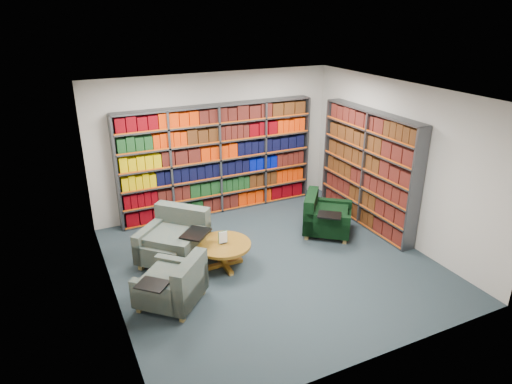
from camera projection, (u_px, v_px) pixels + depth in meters
name	position (u px, v px, depth m)	size (l,w,h in m)	color
room_shell	(273.00, 184.00, 7.05)	(5.02, 5.02, 2.82)	black
bookshelf_back	(219.00, 160.00, 9.12)	(4.00, 0.28, 2.20)	#47494F
bookshelf_right	(368.00, 169.00, 8.60)	(0.28, 2.50, 2.20)	#47494F
chair_teal_left	(176.00, 241.00, 7.57)	(1.34, 1.34, 0.87)	#042030
chair_green_right	(323.00, 218.00, 8.48)	(1.17, 1.18, 0.76)	black
chair_teal_front	(175.00, 286.00, 6.43)	(1.15, 1.15, 0.74)	#042030
coffee_table	(223.00, 248.00, 7.36)	(0.90, 0.90, 0.63)	brown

